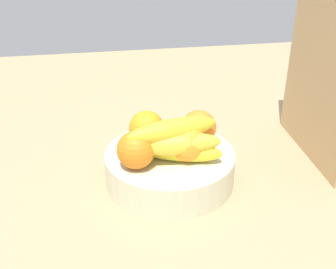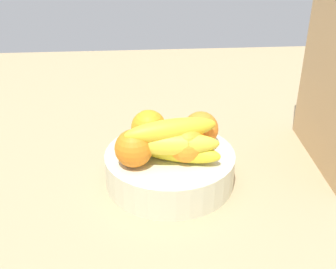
{
  "view_description": "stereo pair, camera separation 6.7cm",
  "coord_description": "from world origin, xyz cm",
  "px_view_note": "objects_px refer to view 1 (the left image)",
  "views": [
    {
      "loc": [
        66.18,
        -12.36,
        46.79
      ],
      "look_at": [
        -0.95,
        -0.36,
        10.35
      ],
      "focal_mm": 44.6,
      "sensor_mm": 36.0,
      "label": 1
    },
    {
      "loc": [
        67.04,
        -5.68,
        46.79
      ],
      "look_at": [
        -0.95,
        -0.36,
        10.35
      ],
      "focal_mm": 44.6,
      "sensor_mm": 36.0,
      "label": 2
    }
  ],
  "objects_px": {
    "fruit_bowl": "(168,167)",
    "orange_center": "(187,143)",
    "banana_bunch": "(176,141)",
    "orange_back_left": "(199,128)",
    "orange_front_left": "(147,128)",
    "orange_front_right": "(136,150)",
    "cutting_board": "(321,74)"
  },
  "relations": [
    {
      "from": "orange_back_left",
      "to": "cutting_board",
      "type": "height_order",
      "value": "cutting_board"
    },
    {
      "from": "orange_center",
      "to": "cutting_board",
      "type": "xyz_separation_m",
      "value": [
        -0.09,
        0.29,
        0.08
      ]
    },
    {
      "from": "orange_front_left",
      "to": "banana_bunch",
      "type": "bearing_deg",
      "value": 30.17
    },
    {
      "from": "fruit_bowl",
      "to": "cutting_board",
      "type": "relative_size",
      "value": 0.69
    },
    {
      "from": "fruit_bowl",
      "to": "orange_front_right",
      "type": "xyz_separation_m",
      "value": [
        0.04,
        -0.06,
        0.07
      ]
    },
    {
      "from": "orange_back_left",
      "to": "fruit_bowl",
      "type": "bearing_deg",
      "value": -66.82
    },
    {
      "from": "orange_front_left",
      "to": "orange_back_left",
      "type": "height_order",
      "value": "same"
    },
    {
      "from": "orange_front_left",
      "to": "orange_center",
      "type": "height_order",
      "value": "same"
    },
    {
      "from": "orange_center",
      "to": "orange_front_right",
      "type": "bearing_deg",
      "value": -84.94
    },
    {
      "from": "orange_front_right",
      "to": "orange_center",
      "type": "height_order",
      "value": "same"
    },
    {
      "from": "fruit_bowl",
      "to": "banana_bunch",
      "type": "distance_m",
      "value": 0.08
    },
    {
      "from": "fruit_bowl",
      "to": "orange_center",
      "type": "xyz_separation_m",
      "value": [
        0.03,
        0.03,
        0.07
      ]
    },
    {
      "from": "orange_front_left",
      "to": "fruit_bowl",
      "type": "bearing_deg",
      "value": 38.5
    },
    {
      "from": "fruit_bowl",
      "to": "orange_center",
      "type": "distance_m",
      "value": 0.08
    },
    {
      "from": "orange_center",
      "to": "orange_back_left",
      "type": "distance_m",
      "value": 0.07
    },
    {
      "from": "orange_front_left",
      "to": "cutting_board",
      "type": "distance_m",
      "value": 0.37
    },
    {
      "from": "orange_front_right",
      "to": "cutting_board",
      "type": "relative_size",
      "value": 0.19
    },
    {
      "from": "orange_front_right",
      "to": "banana_bunch",
      "type": "distance_m",
      "value": 0.07
    },
    {
      "from": "orange_center",
      "to": "cutting_board",
      "type": "bearing_deg",
      "value": 106.24
    },
    {
      "from": "orange_front_left",
      "to": "cutting_board",
      "type": "xyz_separation_m",
      "value": [
        -0.01,
        0.36,
        0.08
      ]
    },
    {
      "from": "orange_front_right",
      "to": "cutting_board",
      "type": "distance_m",
      "value": 0.41
    },
    {
      "from": "orange_front_right",
      "to": "fruit_bowl",
      "type": "bearing_deg",
      "value": 119.72
    },
    {
      "from": "orange_front_right",
      "to": "banana_bunch",
      "type": "height_order",
      "value": "banana_bunch"
    },
    {
      "from": "cutting_board",
      "to": "orange_back_left",
      "type": "bearing_deg",
      "value": -81.13
    },
    {
      "from": "orange_center",
      "to": "cutting_board",
      "type": "distance_m",
      "value": 0.32
    },
    {
      "from": "orange_center",
      "to": "banana_bunch",
      "type": "bearing_deg",
      "value": -82.11
    },
    {
      "from": "fruit_bowl",
      "to": "cutting_board",
      "type": "distance_m",
      "value": 0.36
    },
    {
      "from": "orange_back_left",
      "to": "orange_front_right",
      "type": "bearing_deg",
      "value": -63.5
    },
    {
      "from": "orange_back_left",
      "to": "banana_bunch",
      "type": "bearing_deg",
      "value": -43.75
    },
    {
      "from": "orange_front_left",
      "to": "orange_front_right",
      "type": "bearing_deg",
      "value": -20.36
    },
    {
      "from": "orange_front_left",
      "to": "orange_center",
      "type": "xyz_separation_m",
      "value": [
        0.07,
        0.07,
        0.0
      ]
    },
    {
      "from": "orange_front_left",
      "to": "cutting_board",
      "type": "bearing_deg",
      "value": 92.22
    }
  ]
}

